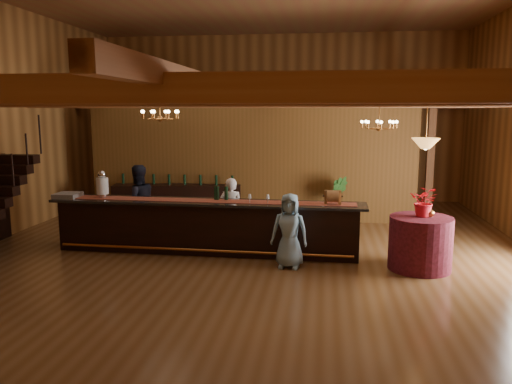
# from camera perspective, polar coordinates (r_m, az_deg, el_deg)

# --- Properties ---
(floor) EXTENTS (14.00, 14.00, 0.00)m
(floor) POSITION_cam_1_polar(r_m,az_deg,el_deg) (10.57, -0.90, -7.18)
(floor) COLOR brown
(floor) RESTS_ON ground
(wall_back) EXTENTS (12.00, 0.10, 5.50)m
(wall_back) POSITION_cam_1_polar(r_m,az_deg,el_deg) (17.09, 2.65, 8.46)
(wall_back) COLOR #9D6731
(wall_back) RESTS_ON floor
(wall_front) EXTENTS (12.00, 0.10, 5.50)m
(wall_front) POSITION_cam_1_polar(r_m,az_deg,el_deg) (3.40, -19.15, 4.57)
(wall_front) COLOR #9D6731
(wall_front) RESTS_ON floor
(beam_grid) EXTENTS (11.90, 13.90, 0.39)m
(beam_grid) POSITION_cam_1_polar(r_m,az_deg,el_deg) (10.64, -0.52, 10.61)
(beam_grid) COLOR #9A653C
(beam_grid) RESTS_ON wall_left
(support_posts) EXTENTS (9.20, 10.20, 3.20)m
(support_posts) POSITION_cam_1_polar(r_m,az_deg,el_deg) (9.74, -1.36, 1.05)
(support_posts) COLOR #9A653C
(support_posts) RESTS_ON floor
(partition_wall) EXTENTS (9.00, 0.18, 3.10)m
(partition_wall) POSITION_cam_1_polar(r_m,az_deg,el_deg) (13.75, -0.78, 3.25)
(partition_wall) COLOR brown
(partition_wall) RESTS_ON floor
(backroom_boxes) EXTENTS (4.10, 0.60, 1.10)m
(backroom_boxes) POSITION_cam_1_polar(r_m,az_deg,el_deg) (15.82, 1.04, 0.32)
(backroom_boxes) COLOR black
(backroom_boxes) RESTS_ON floor
(tasting_bar) EXTENTS (6.70, 0.98, 1.13)m
(tasting_bar) POSITION_cam_1_polar(r_m,az_deg,el_deg) (10.68, -5.69, -3.92)
(tasting_bar) COLOR black
(tasting_bar) RESTS_ON floor
(beverage_dispenser) EXTENTS (0.26, 0.26, 0.60)m
(beverage_dispenser) POSITION_cam_1_polar(r_m,az_deg,el_deg) (11.38, -17.16, 0.81)
(beverage_dispenser) COLOR silver
(beverage_dispenser) RESTS_ON tasting_bar
(glass_rack_tray) EXTENTS (0.50, 0.50, 0.10)m
(glass_rack_tray) POSITION_cam_1_polar(r_m,az_deg,el_deg) (11.67, -20.72, -0.35)
(glass_rack_tray) COLOR gray
(glass_rack_tray) RESTS_ON tasting_bar
(raffle_drum) EXTENTS (0.34, 0.24, 0.30)m
(raffle_drum) POSITION_cam_1_polar(r_m,az_deg,el_deg) (10.15, 8.77, -0.50)
(raffle_drum) COLOR #9E6E3C
(raffle_drum) RESTS_ON tasting_bar
(bar_bottle_0) EXTENTS (0.07, 0.07, 0.30)m
(bar_bottle_0) POSITION_cam_1_polar(r_m,az_deg,el_deg) (10.62, -4.63, -0.13)
(bar_bottle_0) COLOR black
(bar_bottle_0) RESTS_ON tasting_bar
(bar_bottle_1) EXTENTS (0.07, 0.07, 0.30)m
(bar_bottle_1) POSITION_cam_1_polar(r_m,az_deg,el_deg) (10.61, -4.42, -0.14)
(bar_bottle_1) COLOR black
(bar_bottle_1) RESTS_ON tasting_bar
(bar_bottle_2) EXTENTS (0.07, 0.07, 0.30)m
(bar_bottle_2) POSITION_cam_1_polar(r_m,az_deg,el_deg) (10.57, -3.42, -0.16)
(bar_bottle_2) COLOR black
(bar_bottle_2) RESTS_ON tasting_bar
(backbar_shelf) EXTENTS (3.54, 1.10, 0.98)m
(backbar_shelf) POSITION_cam_1_polar(r_m,az_deg,el_deg) (13.97, -8.96, -1.15)
(backbar_shelf) COLOR black
(backbar_shelf) RESTS_ON floor
(round_table) EXTENTS (1.18, 1.18, 1.02)m
(round_table) POSITION_cam_1_polar(r_m,az_deg,el_deg) (10.01, 18.25, -5.58)
(round_table) COLOR maroon
(round_table) RESTS_ON floor
(chandelier_left) EXTENTS (0.80, 0.80, 0.43)m
(chandelier_left) POSITION_cam_1_polar(r_m,az_deg,el_deg) (10.74, -10.92, 8.71)
(chandelier_left) COLOR #B56F30
(chandelier_left) RESTS_ON beam_grid
(chandelier_right) EXTENTS (0.80, 0.80, 0.66)m
(chandelier_right) POSITION_cam_1_polar(r_m,az_deg,el_deg) (11.60, 13.89, 7.53)
(chandelier_right) COLOR #B56F30
(chandelier_right) RESTS_ON beam_grid
(pendant_lamp) EXTENTS (0.52, 0.52, 0.90)m
(pendant_lamp) POSITION_cam_1_polar(r_m,az_deg,el_deg) (9.72, 18.82, 5.29)
(pendant_lamp) COLOR #B56F30
(pendant_lamp) RESTS_ON beam_grid
(bartender) EXTENTS (0.56, 0.37, 1.52)m
(bartender) POSITION_cam_1_polar(r_m,az_deg,el_deg) (11.26, -2.87, -2.19)
(bartender) COLOR white
(bartender) RESTS_ON floor
(staff_second) EXTENTS (1.09, 1.06, 1.78)m
(staff_second) POSITION_cam_1_polar(r_m,az_deg,el_deg) (11.80, -13.34, -1.26)
(staff_second) COLOR black
(staff_second) RESTS_ON floor
(guest) EXTENTS (0.76, 0.54, 1.45)m
(guest) POSITION_cam_1_polar(r_m,az_deg,el_deg) (9.59, 3.84, -4.44)
(guest) COLOR #7DA9C7
(guest) RESTS_ON floor
(floor_plant) EXTENTS (0.85, 0.75, 1.32)m
(floor_plant) POSITION_cam_1_polar(r_m,az_deg,el_deg) (13.23, 8.90, -1.00)
(floor_plant) COLOR #1F4818
(floor_plant) RESTS_ON floor
(table_flowers) EXTENTS (0.65, 0.61, 0.58)m
(table_flowers) POSITION_cam_1_polar(r_m,az_deg,el_deg) (9.90, 18.73, -1.03)
(table_flowers) COLOR red
(table_flowers) RESTS_ON round_table
(table_vase) EXTENTS (0.18, 0.18, 0.32)m
(table_vase) POSITION_cam_1_polar(r_m,az_deg,el_deg) (9.94, 19.22, -1.78)
(table_vase) COLOR #B56F30
(table_vase) RESTS_ON round_table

